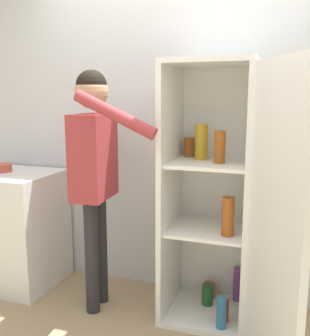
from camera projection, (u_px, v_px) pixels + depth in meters
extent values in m
cube|color=silver|center=(192.00, 132.00, 3.00)|extent=(7.00, 0.06, 2.55)
cube|color=white|center=(207.00, 310.00, 2.85)|extent=(0.59, 0.58, 0.04)
cube|color=white|center=(213.00, 62.00, 2.53)|extent=(0.59, 0.58, 0.04)
cube|color=white|center=(217.00, 185.00, 2.94)|extent=(0.59, 0.03, 1.71)
cube|color=white|center=(171.00, 191.00, 2.78)|extent=(0.04, 0.58, 1.71)
cube|color=white|center=(251.00, 197.00, 2.60)|extent=(0.04, 0.58, 1.71)
cube|color=white|center=(209.00, 228.00, 2.73)|extent=(0.52, 0.51, 0.02)
cube|color=white|center=(211.00, 163.00, 2.65)|extent=(0.52, 0.51, 0.02)
cube|color=white|center=(276.00, 225.00, 2.04)|extent=(0.32, 0.54, 1.71)
cylinder|color=maroon|center=(225.00, 310.00, 2.67)|extent=(0.06, 0.06, 0.16)
cylinder|color=#B78C1E|center=(201.00, 142.00, 2.70)|extent=(0.09, 0.09, 0.24)
cylinder|color=#723884|center=(238.00, 284.00, 2.94)|extent=(0.07, 0.07, 0.26)
cylinder|color=teal|center=(221.00, 313.00, 2.59)|extent=(0.07, 0.07, 0.21)
cylinder|color=#9E4C19|center=(220.00, 147.00, 2.55)|extent=(0.07, 0.07, 0.21)
cylinder|color=#9E4C19|center=(228.00, 217.00, 2.54)|extent=(0.08, 0.08, 0.26)
cylinder|color=#9E4C19|center=(189.00, 147.00, 2.85)|extent=(0.08, 0.08, 0.14)
cylinder|color=#9E4C19|center=(209.00, 289.00, 3.01)|extent=(0.09, 0.09, 0.10)
cylinder|color=#1E5123|center=(207.00, 295.00, 2.89)|extent=(0.08, 0.08, 0.15)
cylinder|color=#262628|center=(101.00, 249.00, 2.95)|extent=(0.10, 0.10, 0.84)
cylinder|color=#262628|center=(92.00, 257.00, 2.80)|extent=(0.10, 0.10, 0.84)
cube|color=#9E3338|center=(94.00, 157.00, 2.74)|extent=(0.24, 0.40, 0.59)
sphere|color=tan|center=(92.00, 92.00, 2.66)|extent=(0.23, 0.23, 0.23)
sphere|color=black|center=(91.00, 86.00, 2.65)|extent=(0.21, 0.21, 0.21)
cylinder|color=#9E3338|center=(106.00, 156.00, 2.95)|extent=(0.08, 0.08, 0.56)
cylinder|color=#9E3338|center=(115.00, 115.00, 2.42)|extent=(0.54, 0.11, 0.31)
cube|color=white|center=(13.00, 228.00, 3.27)|extent=(0.73, 0.63, 0.94)
cylinder|color=#B24738|center=(2.00, 168.00, 3.21)|extent=(0.15, 0.15, 0.06)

